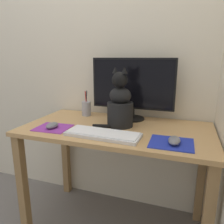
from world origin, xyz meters
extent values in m
cube|color=beige|center=(0.00, 0.33, 1.25)|extent=(7.00, 0.04, 2.50)
cube|color=tan|center=(0.00, 0.00, 0.71)|extent=(1.14, 0.59, 0.02)
cube|color=olive|center=(-0.53, -0.26, 0.35)|extent=(0.05, 0.05, 0.69)
cube|color=olive|center=(-0.53, 0.26, 0.35)|extent=(0.05, 0.05, 0.69)
cube|color=olive|center=(0.53, 0.26, 0.35)|extent=(0.05, 0.05, 0.69)
cylinder|color=black|center=(0.05, 0.20, 0.72)|extent=(0.17, 0.17, 0.01)
cylinder|color=black|center=(0.05, 0.20, 0.76)|extent=(0.04, 0.04, 0.07)
cube|color=black|center=(0.05, 0.20, 0.96)|extent=(0.56, 0.02, 0.34)
cube|color=black|center=(0.05, 0.19, 0.96)|extent=(0.53, 0.00, 0.31)
cube|color=silver|center=(-0.02, -0.17, 0.73)|extent=(0.41, 0.17, 0.02)
cube|color=white|center=(-0.02, -0.17, 0.74)|extent=(0.40, 0.15, 0.01)
cube|color=purple|center=(-0.36, -0.14, 0.72)|extent=(0.21, 0.19, 0.00)
cube|color=#1E2D9E|center=(0.34, -0.16, 0.72)|extent=(0.22, 0.19, 0.00)
ellipsoid|color=slate|center=(-0.35, -0.15, 0.74)|extent=(0.06, 0.10, 0.03)
ellipsoid|color=slate|center=(0.35, -0.17, 0.74)|extent=(0.06, 0.11, 0.03)
cylinder|color=black|center=(0.01, 0.03, 0.79)|extent=(0.17, 0.17, 0.15)
ellipsoid|color=black|center=(0.01, 0.03, 0.91)|extent=(0.15, 0.13, 0.10)
sphere|color=black|center=(0.01, 0.02, 1.01)|extent=(0.10, 0.10, 0.09)
cone|color=black|center=(-0.02, 0.02, 1.06)|extent=(0.04, 0.04, 0.04)
cone|color=black|center=(0.04, 0.02, 1.06)|extent=(0.04, 0.04, 0.04)
cylinder|color=black|center=(-0.03, -0.03, 0.73)|extent=(0.20, 0.07, 0.02)
cylinder|color=#99999E|center=(-0.29, 0.19, 0.77)|extent=(0.06, 0.06, 0.10)
cylinder|color=black|center=(-0.29, 0.20, 0.83)|extent=(0.02, 0.01, 0.14)
cylinder|color=red|center=(-0.29, 0.18, 0.83)|extent=(0.01, 0.01, 0.14)
camera|label=1|loc=(0.39, -1.21, 1.14)|focal=35.00mm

